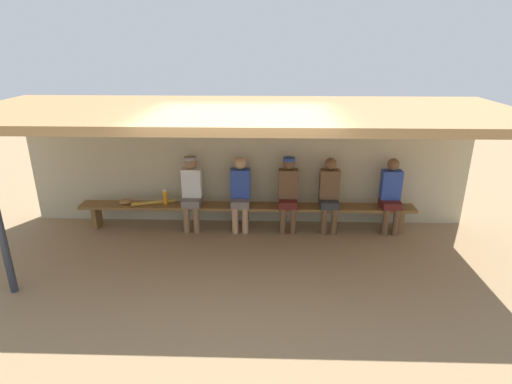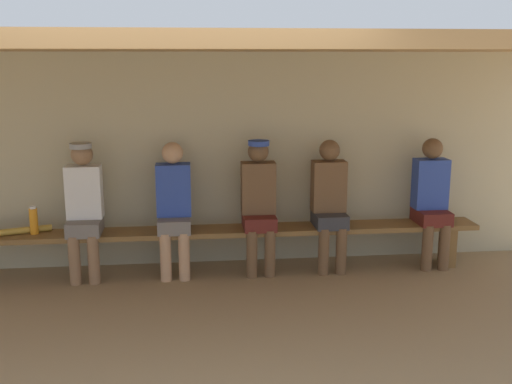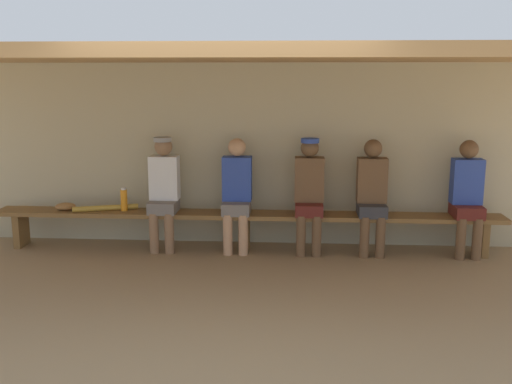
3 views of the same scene
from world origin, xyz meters
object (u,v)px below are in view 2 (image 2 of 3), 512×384
object	(u,v)px
bench	(185,237)
player_middle	(174,204)
player_shirtless_tan	(330,200)
water_bottle_clear	(34,221)
baseball_bat	(10,232)
player_near_post	(259,200)
player_in_white	(84,204)
player_in_blue	(432,197)

from	to	relation	value
bench	player_middle	world-z (taller)	player_middle
player_shirtless_tan	bench	bearing A→B (deg)	-179.88
player_middle	water_bottle_clear	xyz separation A→B (m)	(-1.36, 0.02, -0.14)
bench	baseball_bat	distance (m)	1.69
player_near_post	player_shirtless_tan	size ratio (longest dim) A/B	1.01
bench	player_middle	bearing A→B (deg)	178.32
player_middle	baseball_bat	distance (m)	1.60
player_near_post	water_bottle_clear	size ratio (longest dim) A/B	4.84
player_in_white	baseball_bat	bearing A→B (deg)	-179.71
baseball_bat	water_bottle_clear	bearing A→B (deg)	-12.23
player_near_post	water_bottle_clear	world-z (taller)	player_near_post
player_in_blue	player_in_white	world-z (taller)	player_in_white
player_middle	player_shirtless_tan	xyz separation A→B (m)	(1.57, 0.00, 0.00)
player_in_blue	baseball_bat	world-z (taller)	player_in_blue
player_in_blue	player_shirtless_tan	size ratio (longest dim) A/B	1.00
baseball_bat	bench	bearing A→B (deg)	-17.37
bench	player_in_blue	bearing A→B (deg)	0.07
baseball_bat	player_in_white	bearing A→B (deg)	-17.08
player_in_white	baseball_bat	xyz separation A→B (m)	(-0.71, -0.00, -0.25)
player_near_post	bench	bearing A→B (deg)	-179.72
player_middle	player_in_white	size ratio (longest dim) A/B	0.99
player_near_post	player_in_blue	xyz separation A→B (m)	(1.80, -0.00, -0.02)
player_in_white	player_shirtless_tan	size ratio (longest dim) A/B	1.01
water_bottle_clear	baseball_bat	size ratio (longest dim) A/B	0.36
player_in_blue	player_middle	xyz separation A→B (m)	(-2.65, 0.00, 0.00)
player_in_white	player_shirtless_tan	xyz separation A→B (m)	(2.44, -0.00, -0.02)
player_in_white	bench	bearing A→B (deg)	-0.21
player_near_post	player_in_white	world-z (taller)	same
player_middle	player_shirtless_tan	world-z (taller)	same
bench	player_middle	distance (m)	0.36
player_in_blue	player_middle	world-z (taller)	same
bench	player_shirtless_tan	distance (m)	1.51
baseball_bat	player_shirtless_tan	bearing A→B (deg)	-17.31
bench	player_in_blue	world-z (taller)	player_in_blue
bench	player_middle	xyz separation A→B (m)	(-0.10, 0.00, 0.34)
bench	player_in_white	bearing A→B (deg)	179.79
player_in_blue	player_shirtless_tan	bearing A→B (deg)	180.00
player_in_white	player_near_post	bearing A→B (deg)	0.00
player_in_blue	player_middle	size ratio (longest dim) A/B	1.00
player_in_blue	player_shirtless_tan	distance (m)	1.08
water_bottle_clear	baseball_bat	distance (m)	0.24
player_middle	player_in_white	bearing A→B (deg)	179.97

